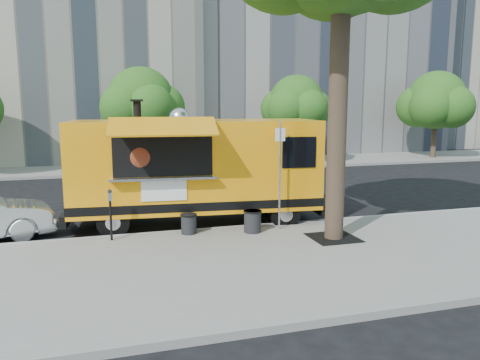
{
  "coord_description": "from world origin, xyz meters",
  "views": [
    {
      "loc": [
        -3.13,
        -13.5,
        3.61
      ],
      "look_at": [
        0.86,
        0.0,
        1.34
      ],
      "focal_mm": 35.0,
      "sensor_mm": 36.0,
      "label": 1
    }
  ],
  "objects_px": {
    "sign_post": "(280,169)",
    "parking_meter": "(110,209)",
    "far_tree_d": "(436,100)",
    "trash_bin_right": "(253,221)",
    "far_tree_c": "(296,103)",
    "trash_bin_left": "(189,223)",
    "food_truck": "(195,167)",
    "far_tree_b": "(141,101)"
  },
  "relations": [
    {
      "from": "sign_post",
      "to": "parking_meter",
      "type": "height_order",
      "value": "sign_post"
    },
    {
      "from": "far_tree_d",
      "to": "trash_bin_right",
      "type": "distance_m",
      "value": 22.65
    },
    {
      "from": "far_tree_c",
      "to": "trash_bin_left",
      "type": "height_order",
      "value": "far_tree_c"
    },
    {
      "from": "food_truck",
      "to": "trash_bin_left",
      "type": "relative_size",
      "value": 14.3
    },
    {
      "from": "far_tree_b",
      "to": "far_tree_c",
      "type": "bearing_deg",
      "value": -1.91
    },
    {
      "from": "far_tree_d",
      "to": "sign_post",
      "type": "bearing_deg",
      "value": -139.3
    },
    {
      "from": "sign_post",
      "to": "trash_bin_left",
      "type": "xyz_separation_m",
      "value": [
        -2.52,
        0.25,
        -1.41
      ]
    },
    {
      "from": "far_tree_d",
      "to": "sign_post",
      "type": "distance_m",
      "value": 21.79
    },
    {
      "from": "far_tree_d",
      "to": "parking_meter",
      "type": "height_order",
      "value": "far_tree_d"
    },
    {
      "from": "trash_bin_left",
      "to": "far_tree_c",
      "type": "bearing_deg",
      "value": 56.78
    },
    {
      "from": "parking_meter",
      "to": "trash_bin_left",
      "type": "height_order",
      "value": "parking_meter"
    },
    {
      "from": "far_tree_b",
      "to": "trash_bin_right",
      "type": "bearing_deg",
      "value": -83.12
    },
    {
      "from": "far_tree_d",
      "to": "food_truck",
      "type": "bearing_deg",
      "value": -146.11
    },
    {
      "from": "parking_meter",
      "to": "trash_bin_left",
      "type": "xyz_separation_m",
      "value": [
        2.03,
        0.05,
        -0.54
      ]
    },
    {
      "from": "trash_bin_left",
      "to": "trash_bin_right",
      "type": "bearing_deg",
      "value": -11.69
    },
    {
      "from": "far_tree_c",
      "to": "trash_bin_right",
      "type": "xyz_separation_m",
      "value": [
        -7.27,
        -14.05,
        -3.24
      ]
    },
    {
      "from": "far_tree_b",
      "to": "sign_post",
      "type": "relative_size",
      "value": 1.83
    },
    {
      "from": "far_tree_d",
      "to": "parking_meter",
      "type": "relative_size",
      "value": 4.23
    },
    {
      "from": "far_tree_b",
      "to": "sign_post",
      "type": "bearing_deg",
      "value": -79.85
    },
    {
      "from": "far_tree_c",
      "to": "food_truck",
      "type": "xyz_separation_m",
      "value": [
        -8.5,
        -12.23,
        -1.96
      ]
    },
    {
      "from": "far_tree_c",
      "to": "sign_post",
      "type": "height_order",
      "value": "far_tree_c"
    },
    {
      "from": "sign_post",
      "to": "trash_bin_left",
      "type": "height_order",
      "value": "sign_post"
    },
    {
      "from": "food_truck",
      "to": "trash_bin_right",
      "type": "xyz_separation_m",
      "value": [
        1.23,
        -1.82,
        -1.28
      ]
    },
    {
      "from": "far_tree_b",
      "to": "far_tree_d",
      "type": "xyz_separation_m",
      "value": [
        19.0,
        -0.1,
        0.06
      ]
    },
    {
      "from": "far_tree_b",
      "to": "far_tree_c",
      "type": "relative_size",
      "value": 1.06
    },
    {
      "from": "food_truck",
      "to": "trash_bin_left",
      "type": "xyz_separation_m",
      "value": [
        -0.47,
        -1.47,
        -1.32
      ]
    },
    {
      "from": "trash_bin_right",
      "to": "far_tree_b",
      "type": "bearing_deg",
      "value": 96.88
    },
    {
      "from": "far_tree_d",
      "to": "trash_bin_right",
      "type": "height_order",
      "value": "far_tree_d"
    },
    {
      "from": "sign_post",
      "to": "food_truck",
      "type": "height_order",
      "value": "food_truck"
    },
    {
      "from": "far_tree_b",
      "to": "trash_bin_right",
      "type": "relative_size",
      "value": 9.07
    },
    {
      "from": "parking_meter",
      "to": "trash_bin_right",
      "type": "height_order",
      "value": "parking_meter"
    },
    {
      "from": "sign_post",
      "to": "trash_bin_left",
      "type": "bearing_deg",
      "value": 174.34
    },
    {
      "from": "far_tree_d",
      "to": "parking_meter",
      "type": "xyz_separation_m",
      "value": [
        -21.0,
        -13.95,
        -2.91
      ]
    },
    {
      "from": "parking_meter",
      "to": "trash_bin_right",
      "type": "relative_size",
      "value": 2.2
    },
    {
      "from": "far_tree_b",
      "to": "trash_bin_right",
      "type": "xyz_separation_m",
      "value": [
        1.73,
        -14.35,
        -3.36
      ]
    },
    {
      "from": "sign_post",
      "to": "food_truck",
      "type": "distance_m",
      "value": 2.68
    },
    {
      "from": "far_tree_c",
      "to": "parking_meter",
      "type": "bearing_deg",
      "value": -128.66
    },
    {
      "from": "food_truck",
      "to": "trash_bin_left",
      "type": "height_order",
      "value": "food_truck"
    },
    {
      "from": "parking_meter",
      "to": "trash_bin_left",
      "type": "relative_size",
      "value": 2.47
    },
    {
      "from": "trash_bin_right",
      "to": "food_truck",
      "type": "bearing_deg",
      "value": 124.05
    },
    {
      "from": "far_tree_c",
      "to": "trash_bin_left",
      "type": "xyz_separation_m",
      "value": [
        -8.97,
        -13.7,
        -3.28
      ]
    },
    {
      "from": "far_tree_b",
      "to": "far_tree_c",
      "type": "height_order",
      "value": "far_tree_b"
    }
  ]
}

